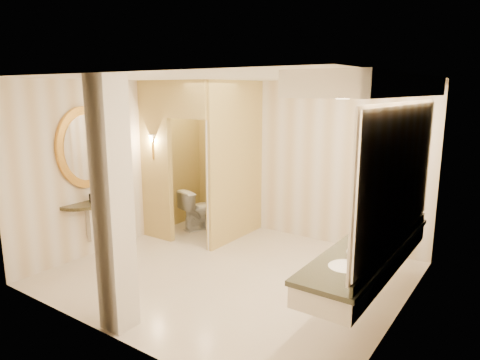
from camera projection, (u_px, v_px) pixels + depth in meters
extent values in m
plane|color=beige|center=(231.00, 273.00, 6.05)|extent=(4.50, 4.50, 0.00)
plane|color=white|center=(230.00, 78.00, 5.49)|extent=(4.50, 4.50, 0.00)
cube|color=silver|center=(299.00, 161.00, 7.38)|extent=(4.50, 0.02, 2.70)
cube|color=silver|center=(110.00, 215.00, 4.16)|extent=(4.50, 0.02, 2.70)
cube|color=silver|center=(120.00, 164.00, 7.03)|extent=(0.02, 4.00, 2.70)
cube|color=silver|center=(403.00, 205.00, 4.51)|extent=(0.02, 4.00, 2.70)
cube|color=#D9BC71|center=(236.00, 162.00, 7.22)|extent=(0.10, 1.50, 2.70)
cube|color=#D9BC71|center=(156.00, 162.00, 7.25)|extent=(0.65, 0.10, 2.70)
cube|color=#D9BC71|center=(187.00, 99.00, 6.62)|extent=(0.80, 0.10, 0.60)
cube|color=beige|center=(216.00, 182.00, 7.06)|extent=(0.34, 0.76, 2.10)
cylinder|color=gold|center=(153.00, 151.00, 7.15)|extent=(0.03, 0.03, 0.30)
cone|color=beige|center=(152.00, 139.00, 7.11)|extent=(0.14, 0.14, 0.14)
cube|color=beige|center=(368.00, 257.00, 4.74)|extent=(0.60, 2.63, 0.24)
cube|color=black|center=(369.00, 247.00, 4.71)|extent=(0.64, 2.67, 0.05)
cube|color=black|center=(395.00, 246.00, 4.54)|extent=(0.03, 2.63, 0.10)
ellipsoid|color=white|center=(345.00, 270.00, 4.15)|extent=(0.40, 0.44, 0.15)
cylinder|color=gold|center=(366.00, 262.00, 4.01)|extent=(0.03, 0.03, 0.22)
ellipsoid|color=white|center=(388.00, 231.00, 5.29)|extent=(0.40, 0.44, 0.15)
cylinder|color=gold|center=(405.00, 224.00, 5.15)|extent=(0.03, 0.03, 0.22)
cube|color=white|center=(401.00, 174.00, 4.38)|extent=(0.03, 2.63, 1.40)
cube|color=beige|center=(380.00, 85.00, 4.35)|extent=(0.75, 2.83, 0.22)
cylinder|color=black|center=(88.00, 202.00, 6.58)|extent=(0.94, 0.94, 0.05)
cube|color=beige|center=(91.00, 221.00, 6.61)|extent=(0.10, 0.10, 0.60)
cylinder|color=gold|center=(85.00, 148.00, 6.39)|extent=(0.07, 0.94, 0.94)
cylinder|color=white|center=(86.00, 148.00, 6.37)|extent=(0.02, 0.75, 0.75)
cube|color=beige|center=(113.00, 207.00, 4.44)|extent=(0.31, 0.31, 2.70)
cube|color=black|center=(96.00, 198.00, 6.46)|extent=(0.14, 0.14, 0.13)
imported|color=white|center=(200.00, 209.00, 7.95)|extent=(0.62, 0.83, 0.76)
imported|color=beige|center=(376.00, 235.00, 4.81)|extent=(0.07, 0.08, 0.15)
imported|color=silver|center=(352.00, 250.00, 4.37)|extent=(0.11, 0.11, 0.13)
imported|color=#C6B28C|center=(356.00, 242.00, 4.50)|extent=(0.10, 0.10, 0.19)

